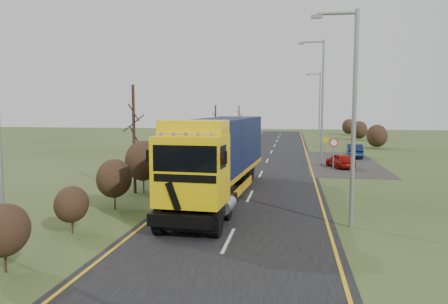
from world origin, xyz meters
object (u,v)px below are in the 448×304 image
Objects in this scene: lorry at (219,152)px; car_red_hatchback at (340,161)px; streetlight_near at (352,110)px; speed_sign at (334,148)px; car_blue_sedan at (354,151)px.

lorry is 15.21m from car_red_hatchback.
streetlight_near is 16.99m from speed_sign.
car_blue_sedan is at bearing 72.45° from speed_sign.
streetlight_near reaches higher than car_red_hatchback.
streetlight_near is 3.50× the size of speed_sign.
car_blue_sedan is (9.68, 20.50, -1.79)m from lorry.
speed_sign is at bearing 43.10° from car_red_hatchback.
streetlight_near is (-3.59, -25.29, 4.04)m from car_blue_sedan.
streetlight_near is at bearing 85.30° from car_blue_sedan.
car_red_hatchback is at bearing 59.94° from speed_sign.
speed_sign is at bearing 75.84° from car_blue_sedan.
car_blue_sedan is 25.86m from streetlight_near.
speed_sign is (-2.71, -8.58, 1.06)m from car_blue_sedan.
streetlight_near is (6.08, -4.79, 2.25)m from lorry.
car_blue_sedan reaches higher than car_red_hatchback.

